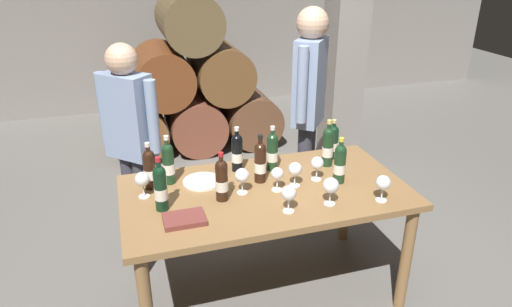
{
  "coord_description": "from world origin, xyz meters",
  "views": [
    {
      "loc": [
        -0.77,
        -2.31,
        2.09
      ],
      "look_at": [
        0.0,
        0.2,
        0.91
      ],
      "focal_mm": 32.38,
      "sensor_mm": 36.0,
      "label": 1
    }
  ],
  "objects_px": {
    "wine_bottle_3": "(333,141)",
    "wine_bottle_2": "(272,151)",
    "wine_glass_0": "(331,186)",
    "wine_bottle_6": "(161,188)",
    "wine_bottle_4": "(261,162)",
    "wine_bottle_8": "(150,169)",
    "wine_glass_7": "(277,174)",
    "taster_seated_left": "(130,135)",
    "wine_bottle_1": "(328,146)",
    "tasting_notebook": "(184,219)",
    "dining_table": "(266,203)",
    "wine_glass_5": "(295,170)",
    "serving_plate": "(202,181)",
    "wine_glass_1": "(242,176)",
    "wine_bottle_7": "(222,180)",
    "wine_bottle_0": "(340,163)",
    "sommelier_presenting": "(309,99)",
    "wine_glass_3": "(289,194)",
    "wine_glass_4": "(317,164)",
    "wine_glass_6": "(142,180)",
    "wine_glass_2": "(383,183)",
    "wine_bottle_5": "(237,152)",
    "wine_bottle_9": "(168,163)"
  },
  "relations": [
    {
      "from": "wine_bottle_3",
      "to": "wine_bottle_5",
      "type": "bearing_deg",
      "value": 179.75
    },
    {
      "from": "tasting_notebook",
      "to": "wine_bottle_3",
      "type": "bearing_deg",
      "value": 25.04
    },
    {
      "from": "wine_bottle_1",
      "to": "wine_bottle_2",
      "type": "relative_size",
      "value": 1.06
    },
    {
      "from": "wine_glass_3",
      "to": "serving_plate",
      "type": "relative_size",
      "value": 0.66
    },
    {
      "from": "wine_glass_4",
      "to": "wine_glass_0",
      "type": "bearing_deg",
      "value": -99.6
    },
    {
      "from": "wine_glass_5",
      "to": "wine_glass_6",
      "type": "distance_m",
      "value": 0.89
    },
    {
      "from": "wine_glass_1",
      "to": "wine_glass_0",
      "type": "bearing_deg",
      "value": -31.51
    },
    {
      "from": "wine_bottle_2",
      "to": "wine_bottle_5",
      "type": "xyz_separation_m",
      "value": [
        -0.22,
        0.06,
        -0.0
      ]
    },
    {
      "from": "wine_bottle_9",
      "to": "wine_glass_3",
      "type": "distance_m",
      "value": 0.79
    },
    {
      "from": "wine_bottle_0",
      "to": "wine_glass_1",
      "type": "relative_size",
      "value": 1.85
    },
    {
      "from": "wine_bottle_7",
      "to": "wine_bottle_0",
      "type": "bearing_deg",
      "value": 0.13
    },
    {
      "from": "wine_bottle_4",
      "to": "taster_seated_left",
      "type": "xyz_separation_m",
      "value": [
        -0.74,
        0.61,
        0.03
      ]
    },
    {
      "from": "wine_bottle_0",
      "to": "wine_bottle_7",
      "type": "relative_size",
      "value": 0.99
    },
    {
      "from": "wine_bottle_1",
      "to": "wine_glass_6",
      "type": "relative_size",
      "value": 2.02
    },
    {
      "from": "wine_bottle_6",
      "to": "wine_glass_0",
      "type": "relative_size",
      "value": 1.93
    },
    {
      "from": "wine_glass_6",
      "to": "wine_glass_7",
      "type": "bearing_deg",
      "value": -11.2
    },
    {
      "from": "wine_bottle_8",
      "to": "wine_glass_7",
      "type": "relative_size",
      "value": 1.98
    },
    {
      "from": "wine_bottle_4",
      "to": "wine_glass_7",
      "type": "distance_m",
      "value": 0.15
    },
    {
      "from": "wine_glass_7",
      "to": "taster_seated_left",
      "type": "xyz_separation_m",
      "value": [
        -0.79,
        0.75,
        0.06
      ]
    },
    {
      "from": "dining_table",
      "to": "wine_bottle_6",
      "type": "xyz_separation_m",
      "value": [
        -0.62,
        -0.05,
        0.23
      ]
    },
    {
      "from": "wine_bottle_5",
      "to": "tasting_notebook",
      "type": "height_order",
      "value": "wine_bottle_5"
    },
    {
      "from": "wine_bottle_4",
      "to": "wine_bottle_8",
      "type": "distance_m",
      "value": 0.66
    },
    {
      "from": "wine_bottle_1",
      "to": "dining_table",
      "type": "bearing_deg",
      "value": -157.6
    },
    {
      "from": "wine_glass_6",
      "to": "wine_bottle_1",
      "type": "bearing_deg",
      "value": 3.83
    },
    {
      "from": "wine_bottle_5",
      "to": "wine_glass_6",
      "type": "bearing_deg",
      "value": -163.49
    },
    {
      "from": "taster_seated_left",
      "to": "sommelier_presenting",
      "type": "bearing_deg",
      "value": 1.31
    },
    {
      "from": "dining_table",
      "to": "wine_bottle_6",
      "type": "height_order",
      "value": "wine_bottle_6"
    },
    {
      "from": "wine_bottle_3",
      "to": "wine_bottle_2",
      "type": "bearing_deg",
      "value": -173.37
    },
    {
      "from": "wine_glass_1",
      "to": "wine_glass_2",
      "type": "height_order",
      "value": "same"
    },
    {
      "from": "wine_glass_0",
      "to": "serving_plate",
      "type": "distance_m",
      "value": 0.8
    },
    {
      "from": "wine_bottle_5",
      "to": "serving_plate",
      "type": "relative_size",
      "value": 1.25
    },
    {
      "from": "wine_bottle_6",
      "to": "wine_bottle_8",
      "type": "bearing_deg",
      "value": 97.29
    },
    {
      "from": "wine_bottle_5",
      "to": "wine_bottle_8",
      "type": "distance_m",
      "value": 0.56
    },
    {
      "from": "tasting_notebook",
      "to": "wine_bottle_6",
      "type": "bearing_deg",
      "value": 121.27
    },
    {
      "from": "wine_bottle_2",
      "to": "wine_glass_2",
      "type": "bearing_deg",
      "value": -50.63
    },
    {
      "from": "wine_glass_5",
      "to": "wine_glass_7",
      "type": "distance_m",
      "value": 0.12
    },
    {
      "from": "wine_bottle_7",
      "to": "wine_glass_4",
      "type": "xyz_separation_m",
      "value": [
        0.62,
        0.07,
        -0.02
      ]
    },
    {
      "from": "tasting_notebook",
      "to": "taster_seated_left",
      "type": "relative_size",
      "value": 0.14
    },
    {
      "from": "wine_bottle_0",
      "to": "wine_bottle_1",
      "type": "xyz_separation_m",
      "value": [
        0.03,
        0.24,
        0.01
      ]
    },
    {
      "from": "wine_bottle_3",
      "to": "wine_glass_5",
      "type": "height_order",
      "value": "wine_bottle_3"
    },
    {
      "from": "wine_glass_7",
      "to": "serving_plate",
      "type": "height_order",
      "value": "wine_glass_7"
    },
    {
      "from": "wine_glass_2",
      "to": "tasting_notebook",
      "type": "xyz_separation_m",
      "value": [
        -1.11,
        0.11,
        -0.1
      ]
    },
    {
      "from": "wine_bottle_1",
      "to": "wine_bottle_3",
      "type": "relative_size",
      "value": 1.15
    },
    {
      "from": "wine_bottle_8",
      "to": "wine_bottle_9",
      "type": "bearing_deg",
      "value": 16.77
    },
    {
      "from": "wine_bottle_0",
      "to": "wine_bottle_2",
      "type": "relative_size",
      "value": 0.98
    },
    {
      "from": "serving_plate",
      "to": "sommelier_presenting",
      "type": "height_order",
      "value": "sommelier_presenting"
    },
    {
      "from": "wine_glass_0",
      "to": "wine_glass_3",
      "type": "distance_m",
      "value": 0.25
    },
    {
      "from": "sommelier_presenting",
      "to": "wine_glass_3",
      "type": "bearing_deg",
      "value": -117.92
    },
    {
      "from": "dining_table",
      "to": "serving_plate",
      "type": "height_order",
      "value": "serving_plate"
    },
    {
      "from": "wine_glass_0",
      "to": "wine_bottle_6",
      "type": "bearing_deg",
      "value": 166.43
    }
  ]
}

